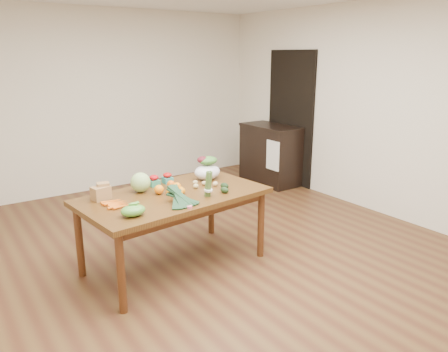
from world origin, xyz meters
TOP-DOWN VIEW (x-y plane):
  - floor at (0.00, 0.00)m, footprint 6.00×6.00m
  - room_walls at (0.00, 0.00)m, footprint 5.02×6.02m
  - dining_table at (-0.47, 0.05)m, footprint 1.84×1.15m
  - doorway_dark at (2.48, 1.60)m, footprint 0.02×1.00m
  - cabinet at (2.22, 1.76)m, footprint 0.52×1.02m
  - dish_towel at (1.96, 1.40)m, footprint 0.02×0.28m
  - paper_bag at (-1.09, 0.27)m, footprint 0.23×0.20m
  - cabbage at (-0.69, 0.28)m, footprint 0.19×0.19m
  - strawberry_basket_a at (-0.50, 0.39)m, footprint 0.11×0.11m
  - strawberry_basket_b at (-0.34, 0.40)m, footprint 0.10×0.10m
  - orange_a at (-0.58, 0.11)m, footprint 0.09×0.09m
  - orange_b at (-0.40, 0.22)m, footprint 0.08×0.08m
  - orange_c at (-0.39, 0.11)m, footprint 0.09×0.09m
  - mandarin_cluster at (-0.44, 0.04)m, footprint 0.20×0.20m
  - carrots at (-1.03, 0.05)m, footprint 0.24×0.27m
  - snap_pea_bag at (-1.02, -0.29)m, footprint 0.21×0.16m
  - kale_bunch at (-0.55, -0.29)m, footprint 0.36×0.43m
  - asparagus_bundle at (-0.23, -0.22)m, footprint 0.09×0.12m
  - potato_a at (-0.20, 0.07)m, footprint 0.06×0.05m
  - potato_b at (-0.09, 0.01)m, footprint 0.05×0.05m
  - potato_c at (-0.07, 0.11)m, footprint 0.06×0.05m
  - potato_d at (-0.14, 0.19)m, footprint 0.05×0.05m
  - potato_e at (0.01, 0.03)m, footprint 0.06×0.05m
  - avocado_a at (-0.05, -0.21)m, footprint 0.08×0.10m
  - avocado_b at (0.03, -0.10)m, footprint 0.09×0.11m
  - salad_bag at (0.07, 0.28)m, footprint 0.31×0.25m

SIDE VIEW (x-z plane):
  - floor at x=0.00m, z-range 0.00..0.00m
  - dining_table at x=-0.47m, z-range 0.00..0.75m
  - cabinet at x=2.22m, z-range 0.00..0.94m
  - dish_towel at x=1.96m, z-range 0.33..0.78m
  - carrots at x=-1.03m, z-range 0.75..0.78m
  - potato_b at x=-0.09m, z-range 0.75..0.80m
  - potato_d at x=-0.14m, z-range 0.75..0.80m
  - potato_c at x=-0.07m, z-range 0.75..0.80m
  - potato_a at x=-0.20m, z-range 0.75..0.80m
  - potato_e at x=0.01m, z-range 0.75..0.80m
  - avocado_a at x=-0.05m, z-range 0.75..0.81m
  - avocado_b at x=0.03m, z-range 0.75..0.81m
  - orange_b at x=-0.40m, z-range 0.75..0.83m
  - orange_c at x=-0.39m, z-range 0.75..0.84m
  - strawberry_basket_b at x=-0.34m, z-range 0.75..0.84m
  - strawberry_basket_a at x=-0.50m, z-range 0.75..0.84m
  - orange_a at x=-0.58m, z-range 0.75..0.84m
  - snap_pea_bag at x=-1.02m, z-range 0.75..0.84m
  - mandarin_cluster at x=-0.44m, z-range 0.75..0.85m
  - paper_bag at x=-1.09m, z-range 0.75..0.90m
  - kale_bunch at x=-0.55m, z-range 0.75..0.91m
  - cabbage at x=-0.69m, z-range 0.75..0.94m
  - salad_bag at x=0.07m, z-range 0.75..0.97m
  - asparagus_bundle at x=-0.23m, z-range 0.75..1.00m
  - doorway_dark at x=2.48m, z-range 0.00..2.10m
  - room_walls at x=0.00m, z-range 0.00..2.70m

